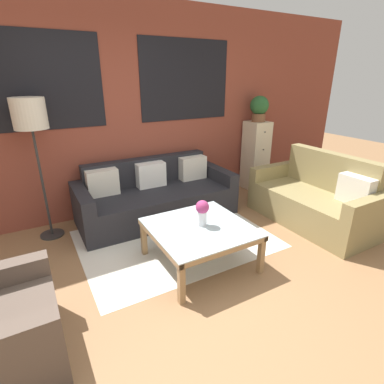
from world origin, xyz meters
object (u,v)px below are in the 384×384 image
at_px(couch_dark, 156,197).
at_px(coffee_table, 200,232).
at_px(potted_plant, 259,108).
at_px(flower_vase, 202,211).
at_px(floor_lamp, 30,120).
at_px(drawer_cabinet, 255,156).
at_px(settee_vintage, 315,201).

height_order(couch_dark, coffee_table, couch_dark).
distance_m(potted_plant, flower_vase, 2.61).
xyz_separation_m(floor_lamp, potted_plant, (3.32, 0.10, -0.04)).
distance_m(coffee_table, floor_lamp, 2.19).
distance_m(drawer_cabinet, flower_vase, 2.49).
xyz_separation_m(coffee_table, potted_plant, (2.02, 1.52, 1.01)).
xyz_separation_m(couch_dark, potted_plant, (1.96, 0.23, 1.10)).
distance_m(couch_dark, flower_vase, 1.32).
bearing_deg(flower_vase, floor_lamp, 133.68).
xyz_separation_m(settee_vintage, coffee_table, (-1.84, -0.07, 0.06)).
height_order(floor_lamp, drawer_cabinet, floor_lamp).
bearing_deg(settee_vintage, floor_lamp, 156.83).
distance_m(coffee_table, drawer_cabinet, 2.53).
relative_size(settee_vintage, floor_lamp, 0.99).
xyz_separation_m(couch_dark, flower_vase, (-0.02, -1.28, 0.31)).
distance_m(couch_dark, drawer_cabinet, 2.00).
bearing_deg(drawer_cabinet, flower_vase, -142.84).
bearing_deg(potted_plant, drawer_cabinet, -90.00).
distance_m(floor_lamp, potted_plant, 3.33).
bearing_deg(drawer_cabinet, floor_lamp, -178.22).
bearing_deg(drawer_cabinet, coffee_table, -143.15).
height_order(settee_vintage, flower_vase, settee_vintage).
distance_m(settee_vintage, flower_vase, 1.82).
distance_m(floor_lamp, drawer_cabinet, 3.43).
bearing_deg(floor_lamp, couch_dark, -5.18).
relative_size(coffee_table, flower_vase, 3.54).
relative_size(couch_dark, potted_plant, 5.18).
bearing_deg(coffee_table, potted_plant, 36.85).
height_order(settee_vintage, potted_plant, potted_plant).
distance_m(floor_lamp, flower_vase, 2.11).
bearing_deg(drawer_cabinet, potted_plant, 90.00).
relative_size(coffee_table, potted_plant, 2.36).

